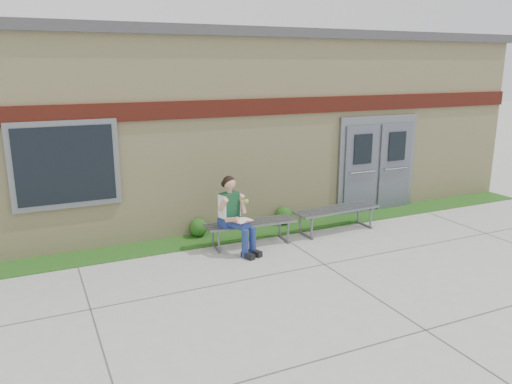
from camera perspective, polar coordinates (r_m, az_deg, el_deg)
name	(u,v)px	position (r m, az deg, el deg)	size (l,w,h in m)	color
ground	(289,286)	(8.18, 3.75, -10.63)	(80.00, 80.00, 0.00)	#9E9E99
grass_strip	(229,236)	(10.36, -3.16, -5.08)	(16.00, 0.80, 0.02)	#134512
school_building	(178,119)	(13.06, -8.88, 8.23)	(16.20, 6.22, 4.20)	beige
bench_left	(251,227)	(9.80, -0.61, -4.05)	(1.81, 0.61, 0.46)	slate
bench_right	(336,214)	(10.74, 9.17, -2.45)	(1.94, 0.63, 0.50)	slate
girl	(235,214)	(9.35, -2.42, -2.50)	(0.65, 0.93, 1.45)	navy
shrub_mid	(198,227)	(10.34, -6.60, -4.05)	(0.37, 0.37, 0.37)	#134512
shrub_east	(284,215)	(11.09, 3.21, -2.68)	(0.38, 0.38, 0.38)	#134512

